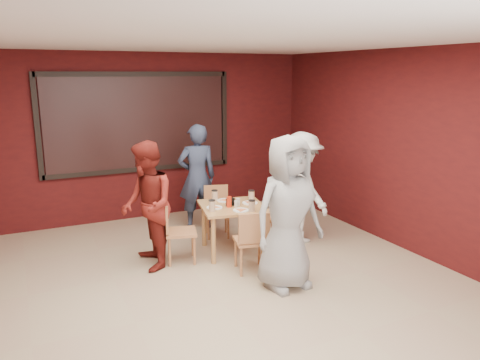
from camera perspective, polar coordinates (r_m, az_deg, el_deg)
name	(u,v)px	position (r m, az deg, el deg)	size (l,w,h in m)	color
floor	(222,303)	(5.30, -2.15, -14.77)	(7.00, 7.00, 0.00)	tan
window_blinds	(139,123)	(8.02, -12.24, 6.85)	(3.00, 0.02, 1.50)	black
dining_table	(233,211)	(6.47, -0.92, -3.77)	(1.00, 1.00, 0.83)	#AF6D48
chair_front	(252,238)	(5.85, 1.46, -7.10)	(0.47, 0.47, 0.81)	#AF7244
chair_back	(217,208)	(7.21, -2.86, -3.39)	(0.46, 0.46, 0.77)	#AF7244
chair_left	(176,228)	(6.24, -7.86, -5.84)	(0.49, 0.49, 0.82)	#AF7244
chair_right	(277,210)	(6.79, 4.58, -3.65)	(0.54, 0.54, 0.93)	#AF7244
diner_front	(288,213)	(5.38, 5.83, -4.03)	(0.88, 0.57, 1.80)	gray
diner_back	(197,177)	(7.48, -5.25, 0.39)	(0.61, 0.40, 1.69)	#2D3751
diner_left	(147,206)	(6.02, -11.25, -3.12)	(0.80, 0.62, 1.64)	maroon
diner_right	(302,187)	(6.93, 7.52, -0.91)	(1.05, 0.61, 1.63)	silver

